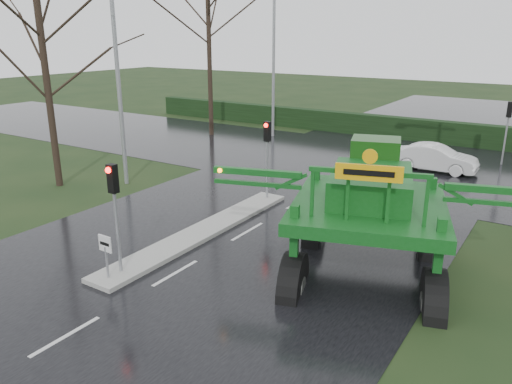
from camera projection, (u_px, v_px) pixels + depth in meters
The scene contains 15 objects.
ground at pixel (176, 274), 15.40m from camera, with size 140.00×140.00×0.00m, color black.
road_main at pixel (318, 191), 23.40m from camera, with size 14.00×80.00×0.02m, color black.
road_cross at pixel (365, 164), 28.20m from camera, with size 80.00×12.00×0.02m, color black.
median_island at pixel (203, 231), 18.44m from camera, with size 1.20×10.00×0.16m, color gray.
hedge_row at pixel (408, 129), 34.37m from camera, with size 44.00×0.90×1.50m, color black.
keep_left_sign at pixel (106, 250), 14.54m from camera, with size 0.50×0.07×1.35m.
traffic_signal_near at pixel (114, 195), 14.47m from camera, with size 0.26×0.33×3.52m.
traffic_signal_mid at pixel (267, 143), 21.27m from camera, with size 0.26×0.33×3.52m.
traffic_signal_far at pixel (508, 119), 27.26m from camera, with size 0.26×0.33×3.52m.
street_light_left_near at pixel (121, 58), 22.60m from camera, with size 3.85×0.30×10.00m.
street_light_left_far at pixel (278, 50), 33.80m from camera, with size 3.85×0.30×10.00m.
tree_left_near at pixel (44, 62), 22.49m from camera, with size 6.30×6.30×10.85m.
tree_left_far at pixel (209, 32), 34.07m from camera, with size 7.70×7.70×13.26m.
crop_sprayer at pixel (297, 203), 13.97m from camera, with size 9.24×7.05×5.38m.
white_sedan at pixel (434, 171), 26.76m from camera, with size 1.49×4.28×1.41m, color silver.
Camera 1 is at (9.62, -10.32, 7.11)m, focal length 35.00 mm.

